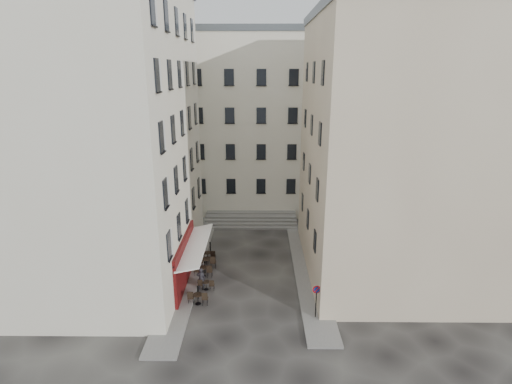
{
  "coord_description": "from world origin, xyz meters",
  "views": [
    {
      "loc": [
        0.82,
        -24.4,
        14.69
      ],
      "look_at": [
        0.58,
        4.0,
        5.95
      ],
      "focal_mm": 28.0,
      "sensor_mm": 36.0,
      "label": 1
    }
  ],
  "objects_px": {
    "no_parking_sign": "(316,295)",
    "bistro_table_a": "(198,298)",
    "bistro_table_b": "(206,285)",
    "pedestrian": "(201,279)"
  },
  "relations": [
    {
      "from": "bistro_table_b",
      "to": "pedestrian",
      "type": "height_order",
      "value": "pedestrian"
    },
    {
      "from": "no_parking_sign",
      "to": "bistro_table_b",
      "type": "bearing_deg",
      "value": 148.82
    },
    {
      "from": "no_parking_sign",
      "to": "bistro_table_b",
      "type": "relative_size",
      "value": 1.99
    },
    {
      "from": "no_parking_sign",
      "to": "bistro_table_a",
      "type": "bearing_deg",
      "value": 162.07
    },
    {
      "from": "bistro_table_a",
      "to": "bistro_table_b",
      "type": "bearing_deg",
      "value": 80.16
    },
    {
      "from": "bistro_table_a",
      "to": "pedestrian",
      "type": "xyz_separation_m",
      "value": [
        -0.05,
        1.87,
        0.35
      ]
    },
    {
      "from": "bistro_table_a",
      "to": "bistro_table_b",
      "type": "xyz_separation_m",
      "value": [
        0.31,
        1.78,
        -0.06
      ]
    },
    {
      "from": "no_parking_sign",
      "to": "bistro_table_a",
      "type": "height_order",
      "value": "no_parking_sign"
    },
    {
      "from": "bistro_table_b",
      "to": "bistro_table_a",
      "type": "bearing_deg",
      "value": -99.84
    },
    {
      "from": "no_parking_sign",
      "to": "bistro_table_a",
      "type": "distance_m",
      "value": 7.68
    }
  ]
}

